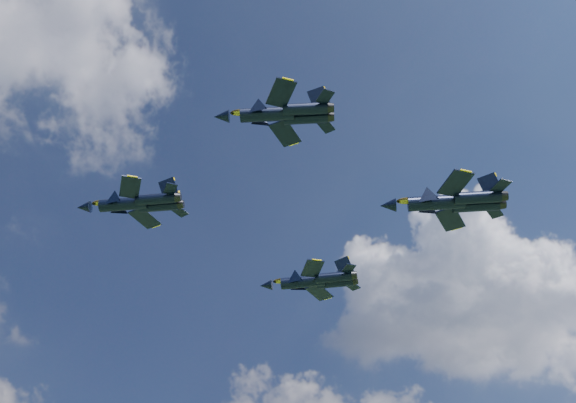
# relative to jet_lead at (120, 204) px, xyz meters

# --- Properties ---
(jet_lead) EXTENTS (14.03, 12.98, 3.68)m
(jet_lead) POSITION_rel_jet_lead_xyz_m (0.00, 0.00, 0.00)
(jet_lead) COLOR black
(jet_left) EXTENTS (13.13, 11.37, 3.36)m
(jet_left) POSITION_rel_jet_lead_xyz_m (5.25, -27.65, -2.54)
(jet_left) COLOR black
(jet_right) EXTENTS (13.74, 13.59, 3.72)m
(jet_right) POSITION_rel_jet_lead_xyz_m (28.91, -0.82, -2.86)
(jet_right) COLOR black
(jet_slot) EXTENTS (15.82, 14.16, 4.09)m
(jet_slot) POSITION_rel_jet_lead_xyz_m (32.60, -25.53, -1.87)
(jet_slot) COLOR black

